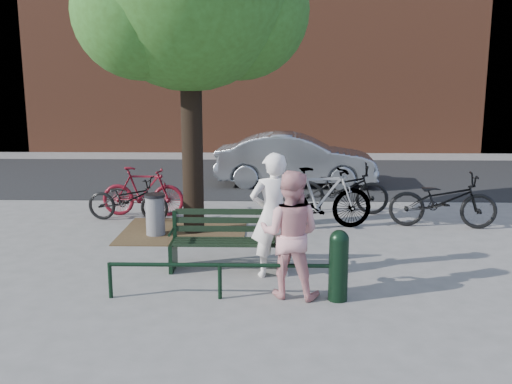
{
  "coord_description": "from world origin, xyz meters",
  "views": [
    {
      "loc": [
        0.67,
        -8.52,
        2.98
      ],
      "look_at": [
        0.44,
        1.0,
        1.04
      ],
      "focal_mm": 40.0,
      "sensor_mm": 36.0,
      "label": 1
    }
  ],
  "objects_px": {
    "litter_bin": "(155,215)",
    "bicycle_c": "(340,189)",
    "person_left": "(273,215)",
    "person_right": "(290,234)",
    "park_bench": "(227,239)",
    "parked_car": "(296,160)",
    "bollard": "(339,263)"
  },
  "relations": [
    {
      "from": "person_left",
      "to": "person_right",
      "type": "xyz_separation_m",
      "value": [
        0.23,
        -0.79,
        -0.07
      ]
    },
    {
      "from": "person_right",
      "to": "parked_car",
      "type": "relative_size",
      "value": 0.4
    },
    {
      "from": "bicycle_c",
      "to": "parked_car",
      "type": "bearing_deg",
      "value": 19.77
    },
    {
      "from": "person_right",
      "to": "litter_bin",
      "type": "relative_size",
      "value": 2.18
    },
    {
      "from": "bollard",
      "to": "parked_car",
      "type": "height_order",
      "value": "parked_car"
    },
    {
      "from": "park_bench",
      "to": "bicycle_c",
      "type": "xyz_separation_m",
      "value": [
        2.22,
        3.75,
        0.08
      ]
    },
    {
      "from": "bollard",
      "to": "parked_car",
      "type": "xyz_separation_m",
      "value": [
        -0.21,
        8.29,
        0.2
      ]
    },
    {
      "from": "litter_bin",
      "to": "parked_car",
      "type": "height_order",
      "value": "parked_car"
    },
    {
      "from": "person_right",
      "to": "bicycle_c",
      "type": "distance_m",
      "value": 5.05
    },
    {
      "from": "parked_car",
      "to": "person_left",
      "type": "bearing_deg",
      "value": 178.04
    },
    {
      "from": "bicycle_c",
      "to": "person_left",
      "type": "bearing_deg",
      "value": 165.43
    },
    {
      "from": "parked_car",
      "to": "bollard",
      "type": "bearing_deg",
      "value": -175.3
    },
    {
      "from": "litter_bin",
      "to": "bicycle_c",
      "type": "xyz_separation_m",
      "value": [
        3.72,
        1.89,
        0.15
      ]
    },
    {
      "from": "bicycle_c",
      "to": "litter_bin",
      "type": "bearing_deg",
      "value": 122.54
    },
    {
      "from": "park_bench",
      "to": "bicycle_c",
      "type": "relative_size",
      "value": 0.82
    },
    {
      "from": "bollard",
      "to": "litter_bin",
      "type": "relative_size",
      "value": 1.22
    },
    {
      "from": "bollard",
      "to": "parked_car",
      "type": "relative_size",
      "value": 0.22
    },
    {
      "from": "litter_bin",
      "to": "park_bench",
      "type": "bearing_deg",
      "value": -51.06
    },
    {
      "from": "person_right",
      "to": "bollard",
      "type": "distance_m",
      "value": 0.75
    },
    {
      "from": "person_left",
      "to": "parked_car",
      "type": "height_order",
      "value": "person_left"
    },
    {
      "from": "park_bench",
      "to": "litter_bin",
      "type": "height_order",
      "value": "park_bench"
    },
    {
      "from": "litter_bin",
      "to": "bicycle_c",
      "type": "relative_size",
      "value": 0.38
    },
    {
      "from": "litter_bin",
      "to": "parked_car",
      "type": "xyz_separation_m",
      "value": [
        2.89,
        5.16,
        0.32
      ]
    },
    {
      "from": "bollard",
      "to": "litter_bin",
      "type": "bearing_deg",
      "value": 134.68
    },
    {
      "from": "bollard",
      "to": "litter_bin",
      "type": "distance_m",
      "value": 4.41
    },
    {
      "from": "park_bench",
      "to": "parked_car",
      "type": "bearing_deg",
      "value": 78.75
    },
    {
      "from": "person_left",
      "to": "litter_bin",
      "type": "xyz_separation_m",
      "value": [
        -2.22,
        2.19,
        -0.54
      ]
    },
    {
      "from": "person_left",
      "to": "person_right",
      "type": "height_order",
      "value": "person_left"
    },
    {
      "from": "person_right",
      "to": "bicycle_c",
      "type": "xyz_separation_m",
      "value": [
        1.27,
        4.87,
        -0.32
      ]
    },
    {
      "from": "bicycle_c",
      "to": "park_bench",
      "type": "bearing_deg",
      "value": 154.93
    },
    {
      "from": "park_bench",
      "to": "bollard",
      "type": "bearing_deg",
      "value": -38.64
    },
    {
      "from": "person_right",
      "to": "parked_car",
      "type": "distance_m",
      "value": 8.16
    }
  ]
}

